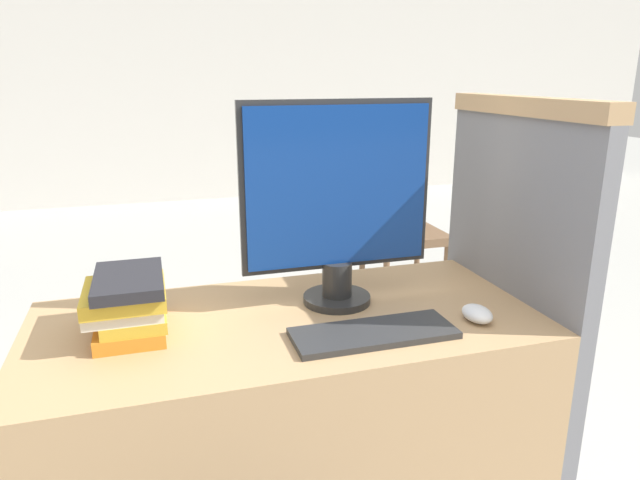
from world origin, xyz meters
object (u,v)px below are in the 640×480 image
object	(u,v)px
monitor	(337,201)
book_stack	(128,304)
far_chair	(399,217)
keyboard	(374,333)
mouse	(477,314)

from	to	relation	value
monitor	book_stack	bearing A→B (deg)	-175.15
monitor	far_chair	xyz separation A→B (m)	(0.96, 1.69, -0.51)
far_chair	keyboard	bearing A→B (deg)	-165.61
book_stack	far_chair	size ratio (longest dim) A/B	0.28
monitor	mouse	size ratio (longest dim) A/B	5.62
monitor	mouse	bearing A→B (deg)	-36.48
keyboard	mouse	xyz separation A→B (m)	(0.29, 0.01, 0.01)
mouse	book_stack	distance (m)	0.87
monitor	keyboard	size ratio (longest dim) A/B	1.38
keyboard	monitor	bearing A→B (deg)	94.27
keyboard	book_stack	world-z (taller)	book_stack
keyboard	far_chair	world-z (taller)	far_chair
monitor	far_chair	distance (m)	2.01
keyboard	far_chair	xyz separation A→B (m)	(0.94, 1.92, -0.23)
monitor	far_chair	bearing A→B (deg)	60.40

